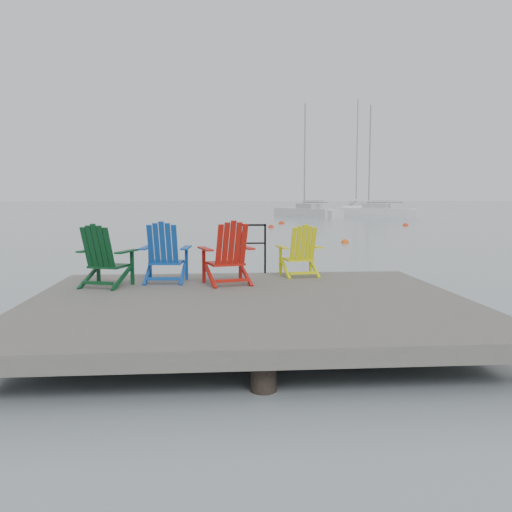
{
  "coord_description": "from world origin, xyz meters",
  "views": [
    {
      "loc": [
        -0.49,
        -7.31,
        1.9
      ],
      "look_at": [
        0.28,
        2.13,
        0.85
      ],
      "focal_mm": 38.0,
      "sensor_mm": 36.0,
      "label": 1
    }
  ],
  "objects": [
    {
      "name": "sailboat_near",
      "position": [
        8.09,
        41.37,
        0.36
      ],
      "size": [
        5.23,
        7.51,
        10.44
      ],
      "rotation": [
        0.0,
        0.0,
        0.49
      ],
      "color": "silver",
      "rests_on": "ground"
    },
    {
      "name": "ground",
      "position": [
        0.0,
        0.0,
        0.0
      ],
      "size": [
        400.0,
        400.0,
        0.0
      ],
      "primitive_type": "plane",
      "color": "gray",
      "rests_on": "ground"
    },
    {
      "name": "buoy_b",
      "position": [
        3.08,
        25.39,
        0.0
      ],
      "size": [
        0.34,
        0.34,
        0.34
      ],
      "primitive_type": "sphere",
      "color": "red",
      "rests_on": "ground"
    },
    {
      "name": "chair_green",
      "position": [
        -2.15,
        1.13,
        0.98
      ],
      "size": [
        0.91,
        0.87,
        0.96
      ],
      "rotation": [
        0.0,
        0.0,
        -0.34
      ],
      "color": "#093618",
      "rests_on": "dock"
    },
    {
      "name": "buoy_d",
      "position": [
        4.29,
        29.8,
        0.0
      ],
      "size": [
        0.4,
        0.4,
        0.4
      ],
      "primitive_type": "sphere",
      "color": "red",
      "rests_on": "ground"
    },
    {
      "name": "sailboat_mid",
      "position": [
        16.33,
        55.3,
        0.35
      ],
      "size": [
        5.44,
        10.12,
        13.37
      ],
      "rotation": [
        0.0,
        0.0,
        -0.31
      ],
      "color": "white",
      "rests_on": "ground"
    },
    {
      "name": "chair_yellow",
      "position": [
        1.04,
        1.98,
        0.95
      ],
      "size": [
        0.77,
        0.72,
        0.89
      ],
      "rotation": [
        0.0,
        0.0,
        0.12
      ],
      "color": "#D2D60B",
      "rests_on": "dock"
    },
    {
      "name": "chair_red",
      "position": [
        -0.24,
        1.21,
        1.0
      ],
      "size": [
        0.92,
        0.88,
        1.0
      ],
      "rotation": [
        0.0,
        0.0,
        0.26
      ],
      "color": "#A7150C",
      "rests_on": "dock"
    },
    {
      "name": "dock",
      "position": [
        0.0,
        0.0,
        0.35
      ],
      "size": [
        6.0,
        5.0,
        1.4
      ],
      "color": "#2B2927",
      "rests_on": "ground"
    },
    {
      "name": "buoy_c",
      "position": [
        11.88,
        26.49,
        0.0
      ],
      "size": [
        0.37,
        0.37,
        0.37
      ],
      "primitive_type": "sphere",
      "color": "red",
      "rests_on": "ground"
    },
    {
      "name": "buoy_a",
      "position": [
        4.91,
        14.33,
        0.0
      ],
      "size": [
        0.32,
        0.32,
        0.32
      ],
      "primitive_type": "sphere",
      "color": "#EA520D",
      "rests_on": "ground"
    },
    {
      "name": "chair_blue",
      "position": [
        -1.25,
        1.49,
        0.99
      ],
      "size": [
        0.82,
        0.77,
        0.98
      ],
      "rotation": [
        0.0,
        0.0,
        -0.08
      ],
      "color": "#0E419A",
      "rests_on": "dock"
    },
    {
      "name": "handrail",
      "position": [
        0.25,
        2.45,
        1.04
      ],
      "size": [
        0.48,
        0.04,
        0.9
      ],
      "color": "black",
      "rests_on": "dock"
    },
    {
      "name": "sailboat_far",
      "position": [
        14.17,
        41.34,
        0.36
      ],
      "size": [
        7.09,
        5.97,
        10.35
      ],
      "rotation": [
        0.0,
        0.0,
        0.93
      ],
      "color": "silver",
      "rests_on": "ground"
    }
  ]
}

